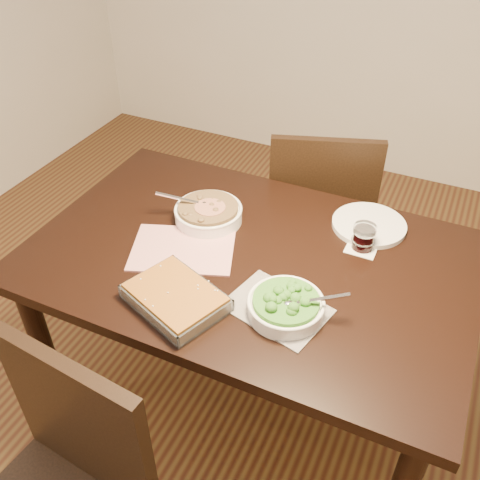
% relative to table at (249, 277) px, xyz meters
% --- Properties ---
extents(ground, '(4.00, 4.00, 0.00)m').
position_rel_table_xyz_m(ground, '(0.00, 0.00, -0.65)').
color(ground, '#3E1D11').
rests_on(ground, ground).
extents(table, '(1.40, 0.90, 0.75)m').
position_rel_table_xyz_m(table, '(0.00, 0.00, 0.00)').
color(table, black).
rests_on(table, ground).
extents(magazine_a, '(0.39, 0.34, 0.01)m').
position_rel_table_xyz_m(magazine_a, '(-0.20, -0.07, 0.10)').
color(magazine_a, '#BC3545').
rests_on(magazine_a, table).
extents(magazine_b, '(0.31, 0.26, 0.00)m').
position_rel_table_xyz_m(magazine_b, '(0.17, -0.19, 0.10)').
color(magazine_b, '#25242B').
rests_on(magazine_b, table).
extents(coaster, '(0.10, 0.10, 0.00)m').
position_rel_table_xyz_m(coaster, '(0.32, 0.19, 0.10)').
color(coaster, white).
rests_on(coaster, table).
extents(stew_bowl, '(0.25, 0.23, 0.09)m').
position_rel_table_xyz_m(stew_bowl, '(-0.20, 0.11, 0.13)').
color(stew_bowl, white).
rests_on(stew_bowl, table).
extents(broccoli_bowl, '(0.24, 0.22, 0.09)m').
position_rel_table_xyz_m(broccoli_bowl, '(0.20, -0.19, 0.13)').
color(broccoli_bowl, white).
rests_on(broccoli_bowl, table).
extents(baking_dish, '(0.33, 0.29, 0.05)m').
position_rel_table_xyz_m(baking_dish, '(-0.10, -0.29, 0.12)').
color(baking_dish, silver).
rests_on(baking_dish, table).
extents(wine_tumbler, '(0.07, 0.07, 0.08)m').
position_rel_table_xyz_m(wine_tumbler, '(0.32, 0.19, 0.14)').
color(wine_tumbler, black).
rests_on(wine_tumbler, coaster).
extents(dinner_plate, '(0.25, 0.25, 0.02)m').
position_rel_table_xyz_m(dinner_plate, '(0.31, 0.31, 0.10)').
color(dinner_plate, silver).
rests_on(dinner_plate, table).
extents(chair_far, '(0.54, 0.54, 0.91)m').
position_rel_table_xyz_m(chair_far, '(0.04, 0.66, -0.14)').
color(chair_far, black).
rests_on(chair_far, ground).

